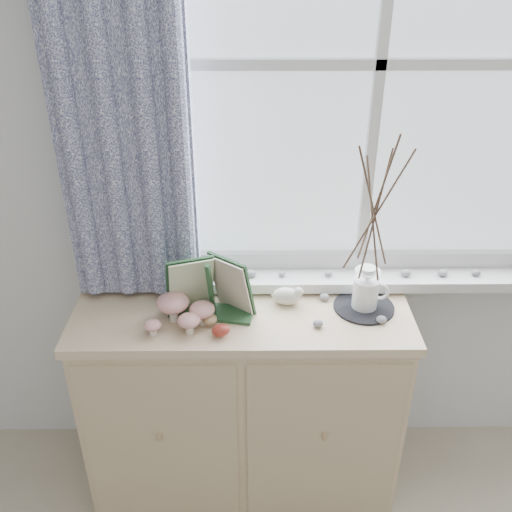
# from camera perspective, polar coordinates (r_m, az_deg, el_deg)

# --- Properties ---
(sideboard) EXTENTS (1.20, 0.45, 0.85)m
(sideboard) POSITION_cam_1_polar(r_m,az_deg,el_deg) (2.30, -1.29, -14.12)
(sideboard) COLOR beige
(sideboard) RESTS_ON ground
(botanical_book) EXTENTS (0.35, 0.19, 0.23)m
(botanical_book) POSITION_cam_1_polar(r_m,az_deg,el_deg) (1.93, -4.60, -3.45)
(botanical_book) COLOR #204324
(botanical_book) RESTS_ON sideboard
(toadstool_cluster) EXTENTS (0.23, 0.17, 0.10)m
(toadstool_cluster) POSITION_cam_1_polar(r_m,az_deg,el_deg) (1.95, -7.48, -5.36)
(toadstool_cluster) COLOR silver
(toadstool_cluster) RESTS_ON sideboard
(wooden_eggs) EXTENTS (0.13, 0.17, 0.06)m
(wooden_eggs) POSITION_cam_1_polar(r_m,az_deg,el_deg) (1.95, -4.63, -6.28)
(wooden_eggs) COLOR tan
(wooden_eggs) RESTS_ON sideboard
(songbird_figurine) EXTENTS (0.15, 0.09, 0.07)m
(songbird_figurine) POSITION_cam_1_polar(r_m,az_deg,el_deg) (2.05, 3.07, -3.95)
(songbird_figurine) COLOR silver
(songbird_figurine) RESTS_ON sideboard
(crocheted_doily) EXTENTS (0.22, 0.22, 0.01)m
(crocheted_doily) POSITION_cam_1_polar(r_m,az_deg,el_deg) (2.08, 10.73, -5.02)
(crocheted_doily) COLOR black
(crocheted_doily) RESTS_ON sideboard
(twig_pitcher) EXTENTS (0.29, 0.29, 0.68)m
(twig_pitcher) POSITION_cam_1_polar(r_m,az_deg,el_deg) (1.89, 11.83, 4.66)
(twig_pitcher) COLOR white
(twig_pitcher) RESTS_ON crocheted_doily
(sideboard_pebbles) EXTENTS (0.34, 0.23, 0.03)m
(sideboard_pebbles) POSITION_cam_1_polar(r_m,az_deg,el_deg) (2.04, 7.20, -5.12)
(sideboard_pebbles) COLOR gray
(sideboard_pebbles) RESTS_ON sideboard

